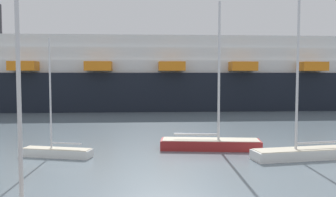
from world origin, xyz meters
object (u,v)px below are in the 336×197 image
Objects in this scene: cruise_ship at (103,76)px; sailboat_0 at (211,142)px; sailboat_4 at (57,151)px; sailboat_1 at (303,151)px.

sailboat_0 is at bearing -71.48° from cruise_ship.
sailboat_4 is 0.08× the size of cruise_ship.
sailboat_0 is 31.47m from cruise_ship.
sailboat_1 reaches higher than sailboat_4.
sailboat_4 is at bearing -163.21° from sailboat_0.
cruise_ship is at bearing -73.65° from sailboat_4.
sailboat_4 is 31.40m from cruise_ship.
cruise_ship reaches higher than sailboat_1.
sailboat_1 is at bearing -65.73° from cruise_ship.
cruise_ship reaches higher than sailboat_4.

